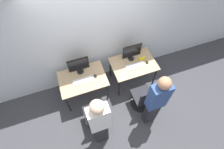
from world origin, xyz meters
TOP-DOWN VIEW (x-y plane):
  - ground_plane at (0.00, 0.00)m, footprint 20.00×20.00m
  - wall_back at (0.00, 0.85)m, footprint 12.00×0.05m
  - desk_left at (-0.61, 0.36)m, footprint 1.03×0.73m
  - monitor_left at (-0.61, 0.55)m, footprint 0.46×0.15m
  - keyboard_left at (-0.61, 0.29)m, footprint 0.44×0.16m
  - mouse_left at (-0.33, 0.32)m, footprint 0.06×0.09m
  - office_chair_left at (-0.58, -0.42)m, footprint 0.48×0.48m
  - person_left at (-0.56, -0.79)m, footprint 0.36×0.23m
  - desk_right at (0.61, 0.36)m, footprint 1.03×0.73m
  - monitor_right at (0.61, 0.52)m, footprint 0.46×0.15m
  - keyboard_right at (0.61, 0.27)m, footprint 0.44×0.16m
  - mouse_right at (0.92, 0.28)m, footprint 0.06×0.09m
  - office_chair_right at (0.56, -0.39)m, footprint 0.48×0.48m
  - person_right at (0.56, -0.75)m, footprint 0.36×0.22m
  - placard_right at (0.84, 0.40)m, footprint 0.16×0.03m

SIDE VIEW (x-z plane):
  - ground_plane at x=0.00m, z-range 0.00..0.00m
  - office_chair_left at x=-0.58m, z-range -0.08..0.79m
  - office_chair_right at x=0.56m, z-range -0.08..0.79m
  - desk_left at x=-0.61m, z-range 0.28..0.99m
  - desk_right at x=0.61m, z-range 0.28..0.99m
  - keyboard_left at x=-0.61m, z-range 0.71..0.73m
  - keyboard_right at x=0.61m, z-range 0.71..0.73m
  - mouse_left at x=-0.33m, z-range 0.71..0.74m
  - mouse_right at x=0.92m, z-range 0.71..0.74m
  - placard_right at x=0.84m, z-range 0.71..0.79m
  - person_right at x=0.56m, z-range 0.08..1.78m
  - person_left at x=-0.56m, z-range 0.09..1.82m
  - monitor_left at x=-0.61m, z-range 0.73..1.18m
  - monitor_right at x=0.61m, z-range 0.73..1.18m
  - wall_back at x=0.00m, z-range 0.00..2.80m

